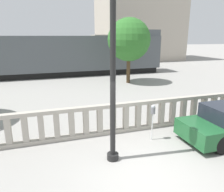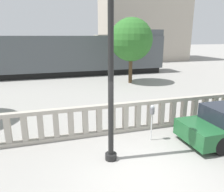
# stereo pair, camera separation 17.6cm
# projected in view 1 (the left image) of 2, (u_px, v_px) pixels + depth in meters

# --- Properties ---
(ground_plane) EXTENTS (160.00, 160.00, 0.00)m
(ground_plane) POSITION_uv_depth(u_px,v_px,m) (145.00, 175.00, 6.08)
(ground_plane) COLOR gray
(balustrade) EXTENTS (14.99, 0.24, 1.21)m
(balustrade) POSITION_uv_depth(u_px,v_px,m) (113.00, 119.00, 8.55)
(balustrade) COLOR #ADA599
(balustrade) RESTS_ON ground
(lamppost) EXTENTS (0.41, 0.41, 5.78)m
(lamppost) POSITION_uv_depth(u_px,v_px,m) (113.00, 52.00, 5.97)
(lamppost) COLOR black
(lamppost) RESTS_ON ground
(parking_meter) EXTENTS (0.17, 0.17, 1.37)m
(parking_meter) POSITION_uv_depth(u_px,v_px,m) (153.00, 112.00, 7.85)
(parking_meter) COLOR silver
(parking_meter) RESTS_ON ground
(train_near) EXTENTS (19.15, 2.93, 4.34)m
(train_near) POSITION_uv_depth(u_px,v_px,m) (66.00, 55.00, 20.85)
(train_near) COLOR black
(train_near) RESTS_ON ground
(train_far) EXTENTS (26.70, 3.05, 3.88)m
(train_far) POSITION_uv_depth(u_px,v_px,m) (14.00, 52.00, 27.22)
(train_far) COLOR black
(train_far) RESTS_ON ground
(building_block) EXTENTS (12.20, 8.98, 13.87)m
(building_block) POSITION_uv_depth(u_px,v_px,m) (139.00, 15.00, 34.19)
(building_block) COLOR #ADA393
(building_block) RESTS_ON ground
(tree_right) EXTENTS (3.37, 3.37, 5.14)m
(tree_right) POSITION_uv_depth(u_px,v_px,m) (129.00, 40.00, 17.12)
(tree_right) COLOR #4C3823
(tree_right) RESTS_ON ground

